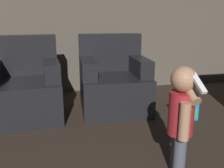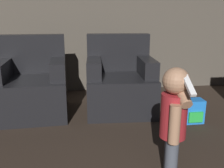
# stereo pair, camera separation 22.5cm
# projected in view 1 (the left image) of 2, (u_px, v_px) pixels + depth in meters

# --- Properties ---
(wall_back) EXTENTS (8.40, 0.05, 2.60)m
(wall_back) POSITION_uv_depth(u_px,v_px,m) (75.00, 2.00, 3.52)
(wall_back) COLOR #51493F
(wall_back) RESTS_ON ground_plane
(armchair_left) EXTENTS (0.81, 0.80, 0.90)m
(armchair_left) POSITION_uv_depth(u_px,v_px,m) (24.00, 89.00, 2.79)
(armchair_left) COLOR black
(armchair_left) RESTS_ON ground_plane
(armchair_right) EXTENTS (0.82, 0.81, 0.90)m
(armchair_right) POSITION_uv_depth(u_px,v_px,m) (113.00, 83.00, 3.02)
(armchair_right) COLOR black
(armchair_right) RESTS_ON ground_plane
(person_toddler) EXTENTS (0.18, 0.32, 0.80)m
(person_toddler) POSITION_uv_depth(u_px,v_px,m) (182.00, 114.00, 1.69)
(person_toddler) COLOR #474C56
(person_toddler) RESTS_ON ground_plane
(toy_backpack) EXTENTS (0.22, 0.17, 0.26)m
(toy_backpack) POSITION_uv_depth(u_px,v_px,m) (187.00, 108.00, 2.76)
(toy_backpack) COLOR blue
(toy_backpack) RESTS_ON ground_plane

